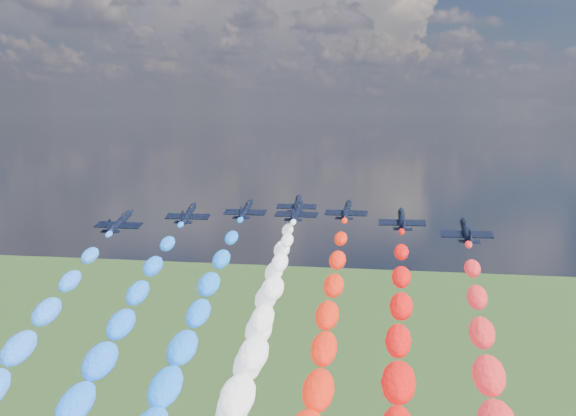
# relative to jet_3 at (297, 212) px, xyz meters

# --- Properties ---
(jet_0) EXTENTS (9.62, 12.81, 5.79)m
(jet_0) POSITION_rel_jet_3_xyz_m (-31.27, -19.08, 0.00)
(jet_0) COLOR black
(jet_1) EXTENTS (9.60, 12.80, 5.79)m
(jet_1) POSITION_rel_jet_3_xyz_m (-21.68, -6.66, 0.00)
(jet_1) COLOR black
(jet_2) EXTENTS (9.18, 12.50, 5.79)m
(jet_2) POSITION_rel_jet_3_xyz_m (-11.37, 1.10, 0.00)
(jet_2) COLOR black
(jet_3) EXTENTS (9.66, 12.84, 5.79)m
(jet_3) POSITION_rel_jet_3_xyz_m (0.00, 0.00, 0.00)
(jet_3) COLOR black
(jet_4) EXTENTS (9.59, 12.79, 5.79)m
(jet_4) POSITION_rel_jet_3_xyz_m (-1.85, 11.82, 0.00)
(jet_4) COLOR black
(trail_4) EXTENTS (6.59, 106.14, 49.88)m
(trail_4) POSITION_rel_jet_3_xyz_m (-1.85, -42.90, -23.01)
(trail_4) COLOR white
(jet_5) EXTENTS (9.59, 12.79, 5.79)m
(jet_5) POSITION_rel_jet_3_xyz_m (10.15, 3.76, 0.00)
(jet_5) COLOR black
(jet_6) EXTENTS (9.58, 12.78, 5.79)m
(jet_6) POSITION_rel_jet_3_xyz_m (21.85, -7.23, 0.00)
(jet_6) COLOR black
(jet_7) EXTENTS (9.55, 12.76, 5.79)m
(jet_7) POSITION_rel_jet_3_xyz_m (33.09, -18.00, 0.00)
(jet_7) COLOR black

